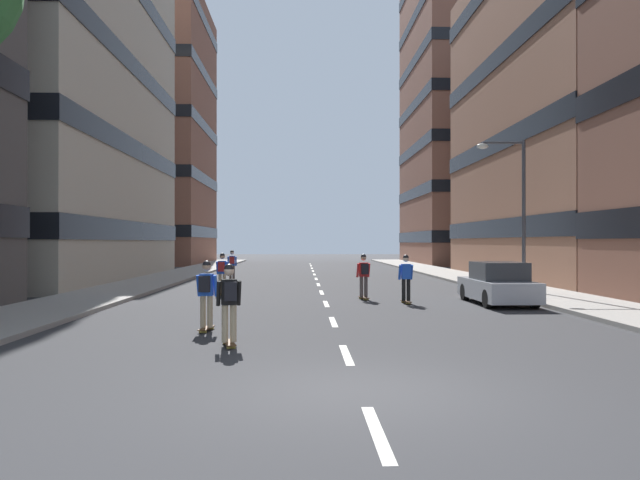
{
  "coord_description": "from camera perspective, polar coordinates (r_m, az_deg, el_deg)",
  "views": [
    {
      "loc": [
        -0.89,
        -9.24,
        2.25
      ],
      "look_at": [
        0.0,
        20.27,
        2.33
      ],
      "focal_mm": 34.56,
      "sensor_mm": 36.0,
      "label": 1
    }
  ],
  "objects": [
    {
      "name": "skater_0",
      "position": [
        15.77,
        -10.49,
        -4.66
      ],
      "size": [
        0.56,
        0.92,
        1.78
      ],
      "color": "brown",
      "rests_on": "ground_plane"
    },
    {
      "name": "building_left_mid",
      "position": [
        42.01,
        -25.97,
        16.93
      ],
      "size": [
        13.44,
        22.93,
        29.0
      ],
      "color": "#BCB29E",
      "rests_on": "ground_plane"
    },
    {
      "name": "skater_4",
      "position": [
        35.5,
        -8.15,
        -2.16
      ],
      "size": [
        0.55,
        0.91,
        1.78
      ],
      "color": "brown",
      "rests_on": "ground_plane"
    },
    {
      "name": "building_right_mid",
      "position": [
        41.7,
        24.79,
        10.86
      ],
      "size": [
        13.44,
        22.02,
        20.24
      ],
      "color": "#9E6B51",
      "rests_on": "ground_plane"
    },
    {
      "name": "skater_5",
      "position": [
        13.41,
        -8.4,
        -5.45
      ],
      "size": [
        0.57,
        0.92,
        1.78
      ],
      "color": "brown",
      "rests_on": "ground_plane"
    },
    {
      "name": "skater_3",
      "position": [
        23.99,
        4.08,
        -3.12
      ],
      "size": [
        0.56,
        0.92,
        1.78
      ],
      "color": "brown",
      "rests_on": "ground_plane"
    },
    {
      "name": "building_left_far",
      "position": [
        66.48,
        -16.32,
        9.6
      ],
      "size": [
        13.44,
        16.76,
        26.85
      ],
      "color": "brown",
      "rests_on": "ground_plane"
    },
    {
      "name": "skater_2",
      "position": [
        26.37,
        -9.05,
        -2.85
      ],
      "size": [
        0.55,
        0.92,
        1.78
      ],
      "color": "brown",
      "rests_on": "ground_plane"
    },
    {
      "name": "parked_car_near",
      "position": [
        23.16,
        16.14,
        -4.0
      ],
      "size": [
        1.82,
        4.4,
        1.52
      ],
      "color": "#B2B7BF",
      "rests_on": "ground_plane"
    },
    {
      "name": "lane_markings",
      "position": [
        34.82,
        -0.26,
        -3.86
      ],
      "size": [
        0.16,
        57.2,
        0.01
      ],
      "color": "silver",
      "rests_on": "ground_plane"
    },
    {
      "name": "streetlamp_right",
      "position": [
        27.98,
        17.64,
        3.71
      ],
      "size": [
        2.13,
        0.3,
        6.5
      ],
      "color": "#3F3F44",
      "rests_on": "sidewalk_right"
    },
    {
      "name": "building_right_far",
      "position": [
        67.9,
        14.35,
        13.44
      ],
      "size": [
        13.44,
        18.21,
        36.25
      ],
      "color": "brown",
      "rests_on": "ground_plane"
    },
    {
      "name": "sidewalk_left",
      "position": [
        38.82,
        -13.91,
        -3.38
      ],
      "size": [
        3.34,
        70.03,
        0.14
      ],
      "primitive_type": "cube",
      "color": "#9E9991",
      "rests_on": "ground_plane"
    },
    {
      "name": "skater_1",
      "position": [
        22.65,
        7.97,
        -3.37
      ],
      "size": [
        0.55,
        0.91,
        1.78
      ],
      "color": "brown",
      "rests_on": "ground_plane"
    },
    {
      "name": "ground_plane",
      "position": [
        34.79,
        -0.26,
        -3.87
      ],
      "size": [
        152.8,
        152.8,
        0.0
      ],
      "primitive_type": "plane",
      "color": "#333335"
    },
    {
      "name": "sidewalk_right",
      "position": [
        39.24,
        13.0,
        -3.34
      ],
      "size": [
        3.34,
        70.03,
        0.14
      ],
      "primitive_type": "cube",
      "color": "#9E9991",
      "rests_on": "ground_plane"
    }
  ]
}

